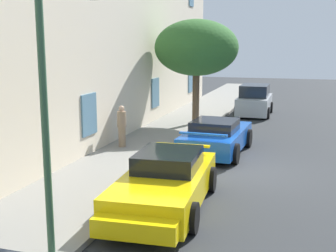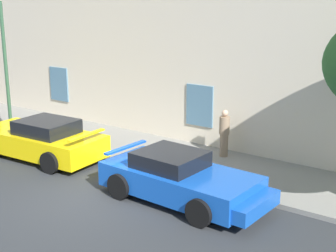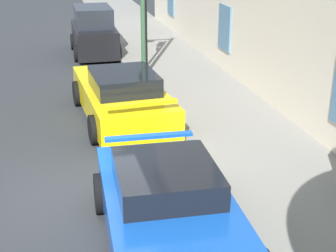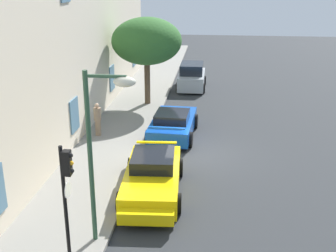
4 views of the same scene
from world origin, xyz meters
name	(u,v)px [view 2 (image 2 of 4)]	position (x,y,z in m)	size (l,w,h in m)	color
ground_plane	(94,196)	(0.00, 0.00, 0.00)	(80.00, 80.00, 0.00)	#2B2D30
sidewalk	(174,157)	(0.00, 3.89, 0.07)	(60.00, 3.27, 0.14)	gray
sportscar_red_lead	(37,139)	(-4.05, 1.39, 0.62)	(5.15, 2.38, 1.38)	yellow
sportscar_yellow_flank	(184,180)	(2.22, 1.21, 0.61)	(4.81, 2.34, 1.32)	#144CB2
pedestrian_admiring	(224,133)	(1.42, 4.83, 0.97)	(0.50, 0.50, 1.62)	#8C7259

